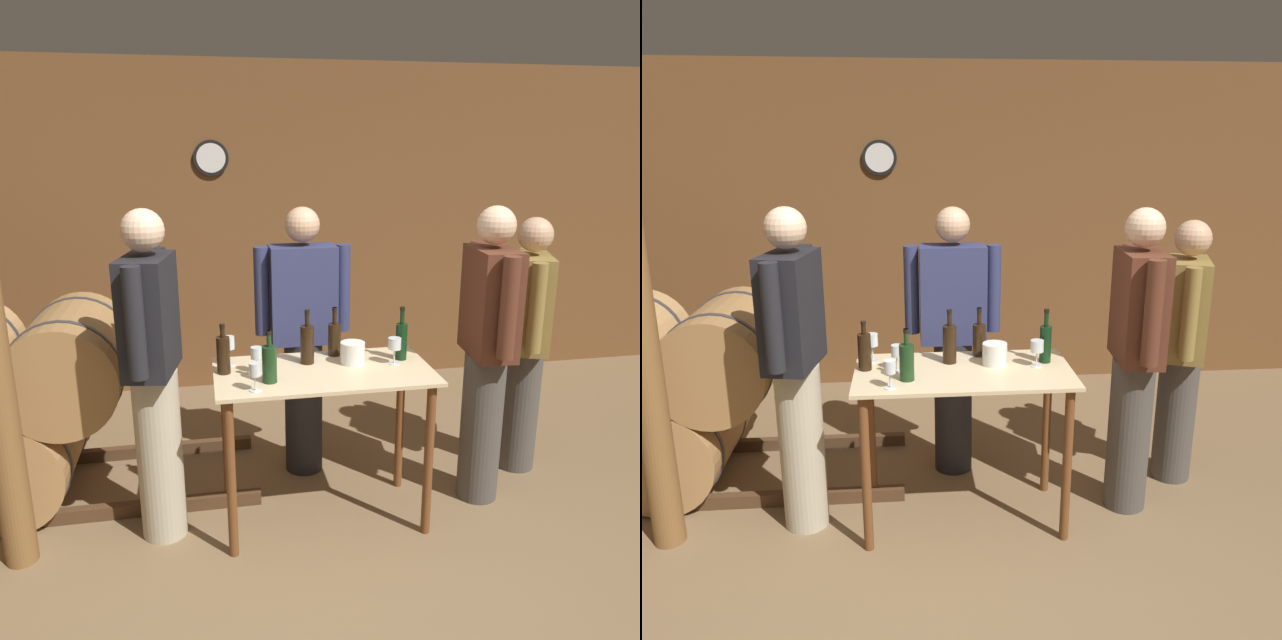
% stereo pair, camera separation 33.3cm
% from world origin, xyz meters
% --- Properties ---
extents(ground_plane, '(14.00, 14.00, 0.00)m').
position_xyz_m(ground_plane, '(0.00, 0.00, 0.00)').
color(ground_plane, brown).
extents(back_wall, '(8.40, 0.08, 2.70)m').
position_xyz_m(back_wall, '(-0.00, 2.92, 1.35)').
color(back_wall, brown).
rests_on(back_wall, ground_plane).
extents(tasting_table, '(1.16, 0.61, 0.90)m').
position_xyz_m(tasting_table, '(0.02, 0.74, 0.72)').
color(tasting_table, beige).
rests_on(tasting_table, ground_plane).
extents(wine_bottle_far_left, '(0.07, 0.07, 0.27)m').
position_xyz_m(wine_bottle_far_left, '(-0.50, 0.79, 1.00)').
color(wine_bottle_far_left, black).
rests_on(wine_bottle_far_left, tasting_table).
extents(wine_bottle_left, '(0.08, 0.08, 0.27)m').
position_xyz_m(wine_bottle_left, '(-0.28, 0.62, 1.00)').
color(wine_bottle_left, '#193819').
rests_on(wine_bottle_left, tasting_table).
extents(wine_bottle_center, '(0.08, 0.08, 0.30)m').
position_xyz_m(wine_bottle_center, '(-0.04, 0.86, 1.01)').
color(wine_bottle_center, black).
rests_on(wine_bottle_center, tasting_table).
extents(wine_bottle_right, '(0.07, 0.07, 0.28)m').
position_xyz_m(wine_bottle_right, '(0.13, 0.96, 1.00)').
color(wine_bottle_right, black).
rests_on(wine_bottle_right, tasting_table).
extents(wine_bottle_far_right, '(0.06, 0.06, 0.30)m').
position_xyz_m(wine_bottle_far_right, '(0.48, 0.83, 1.01)').
color(wine_bottle_far_right, black).
rests_on(wine_bottle_far_right, tasting_table).
extents(wine_glass_near_left, '(0.07, 0.07, 0.16)m').
position_xyz_m(wine_glass_near_left, '(-0.47, 0.91, 1.02)').
color(wine_glass_near_left, silver).
rests_on(wine_glass_near_left, tasting_table).
extents(wine_glass_near_center, '(0.06, 0.06, 0.15)m').
position_xyz_m(wine_glass_near_center, '(-0.36, 0.52, 1.00)').
color(wine_glass_near_center, silver).
rests_on(wine_glass_near_center, tasting_table).
extents(wine_glass_near_right, '(0.06, 0.06, 0.14)m').
position_xyz_m(wine_glass_near_right, '(-0.33, 0.76, 1.00)').
color(wine_glass_near_right, silver).
rests_on(wine_glass_near_right, tasting_table).
extents(wine_glass_far_side, '(0.07, 0.07, 0.15)m').
position_xyz_m(wine_glass_far_side, '(0.42, 0.76, 1.01)').
color(wine_glass_far_side, silver).
rests_on(wine_glass_far_side, tasting_table).
extents(ice_bucket, '(0.13, 0.13, 0.12)m').
position_xyz_m(ice_bucket, '(0.20, 0.81, 0.96)').
color(ice_bucket, white).
rests_on(ice_bucket, tasting_table).
extents(person_host, '(0.25, 0.59, 1.74)m').
position_xyz_m(person_host, '(0.98, 0.79, 0.92)').
color(person_host, '#4C4742').
rests_on(person_host, ground_plane).
extents(person_visitor_with_scarf, '(0.34, 0.56, 1.64)m').
position_xyz_m(person_visitor_with_scarf, '(1.39, 1.08, 0.87)').
color(person_visitor_with_scarf, '#4C4742').
rests_on(person_visitor_with_scarf, ground_plane).
extents(person_visitor_bearded, '(0.29, 0.58, 1.77)m').
position_xyz_m(person_visitor_bearded, '(-0.86, 0.76, 0.94)').
color(person_visitor_bearded, '#B7AD93').
rests_on(person_visitor_bearded, ground_plane).
extents(person_visitor_near_door, '(0.59, 0.24, 1.70)m').
position_xyz_m(person_visitor_near_door, '(0.01, 1.31, 0.90)').
color(person_visitor_near_door, '#232328').
rests_on(person_visitor_near_door, ground_plane).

